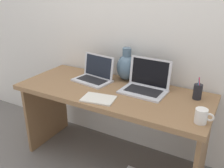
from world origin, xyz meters
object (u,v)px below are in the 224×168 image
green_vase (127,67)px  pen_cup (198,92)px  laptop_right (146,83)px  notebook_stack (98,99)px  coffee_mug (202,116)px  laptop_left (95,74)px

green_vase → pen_cup: size_ratio=1.64×
laptop_right → notebook_stack: 0.42m
coffee_mug → notebook_stack: bearing=-177.8°
laptop_left → laptop_right: bearing=1.1°
laptop_left → green_vase: 0.28m
laptop_right → notebook_stack: size_ratio=1.50×
laptop_left → notebook_stack: (0.23, -0.32, -0.05)m
notebook_stack → coffee_mug: size_ratio=2.08×
notebook_stack → coffee_mug: (0.73, 0.03, 0.04)m
laptop_left → notebook_stack: size_ratio=1.48×
notebook_stack → pen_cup: bearing=29.9°
green_vase → coffee_mug: 0.85m
coffee_mug → green_vase: bearing=148.7°
laptop_left → notebook_stack: bearing=-54.0°
laptop_left → coffee_mug: size_ratio=3.08×
laptop_left → notebook_stack: laptop_left is taller
laptop_right → laptop_left: bearing=-178.9°
coffee_mug → pen_cup: (-0.09, 0.34, 0.01)m
laptop_left → green_vase: green_vase is taller
laptop_right → notebook_stack: (-0.25, -0.33, -0.06)m
laptop_right → coffee_mug: (0.48, -0.30, -0.02)m
laptop_left → coffee_mug: laptop_left is taller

